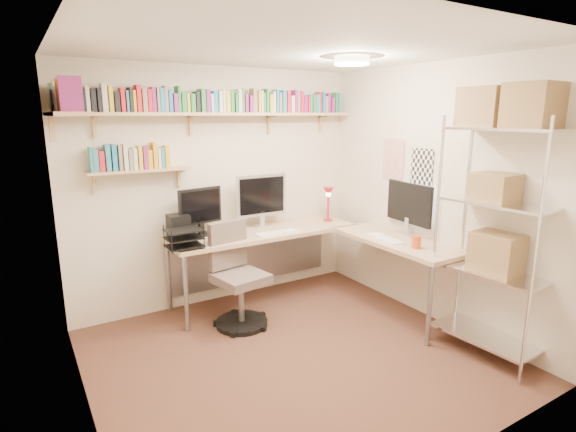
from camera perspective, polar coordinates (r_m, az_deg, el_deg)
The scene contains 6 objects.
ground at distance 4.03m, azimuth 0.78°, elevation -17.29°, with size 3.20×3.20×0.00m, color #41241C.
room_shell at distance 3.52m, azimuth 0.91°, elevation 5.13°, with size 3.24×3.04×2.52m.
wall_shelves at distance 4.47m, azimuth -13.27°, elevation 12.56°, with size 3.12×1.09×0.79m.
corner_desk at distance 4.69m, azimuth -0.05°, elevation -2.39°, with size 2.45×2.03×1.38m.
office_chair at distance 4.42m, azimuth -6.45°, elevation -8.40°, with size 0.54×0.53×1.01m.
wire_rack at distance 3.94m, azimuth 25.53°, elevation 4.62°, with size 0.48×0.90×2.24m.
Camera 1 is at (-1.87, -2.94, 2.02)m, focal length 28.00 mm.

